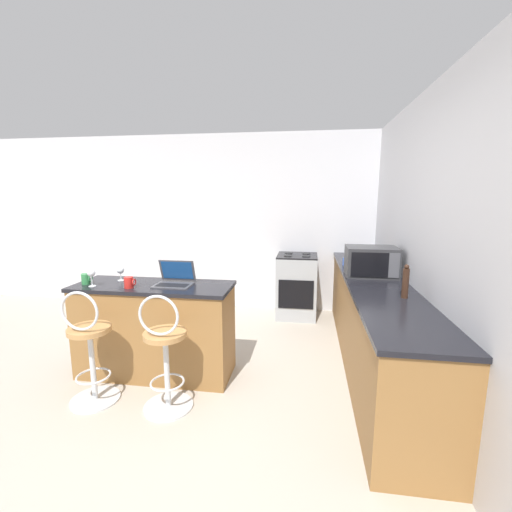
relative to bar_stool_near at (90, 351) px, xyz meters
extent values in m
plane|color=#ADA393|center=(0.78, -0.08, -0.46)|extent=(20.00, 20.00, 0.00)
cube|color=silver|center=(0.78, 2.67, 0.84)|extent=(12.00, 0.06, 2.60)
cube|color=silver|center=(2.74, -0.08, 0.84)|extent=(0.06, 12.00, 2.60)
cube|color=olive|center=(0.33, 0.53, -0.03)|extent=(1.45, 0.51, 0.86)
cube|color=black|center=(0.33, 0.53, 0.42)|extent=(1.48, 0.54, 0.03)
cube|color=olive|center=(2.43, 1.03, -0.03)|extent=(0.56, 3.22, 0.86)
cube|color=black|center=(2.43, 1.03, 0.42)|extent=(0.59, 3.25, 0.03)
cylinder|color=silver|center=(0.00, 0.02, -0.45)|extent=(0.40, 0.40, 0.02)
cylinder|color=silver|center=(0.00, 0.02, -0.14)|extent=(0.04, 0.04, 0.61)
torus|color=silver|center=(0.00, 0.02, -0.24)|extent=(0.28, 0.28, 0.02)
cylinder|color=#B7844C|center=(0.00, 0.02, 0.18)|extent=(0.34, 0.34, 0.04)
torus|color=silver|center=(0.00, -0.08, 0.37)|extent=(0.32, 0.02, 0.32)
cylinder|color=silver|center=(0.65, 0.02, -0.45)|extent=(0.40, 0.40, 0.02)
cylinder|color=silver|center=(0.65, 0.02, -0.14)|extent=(0.04, 0.04, 0.61)
torus|color=silver|center=(0.65, 0.02, -0.24)|extent=(0.28, 0.28, 0.02)
cylinder|color=#B7844C|center=(0.65, 0.02, 0.18)|extent=(0.34, 0.34, 0.04)
torus|color=silver|center=(0.65, -0.08, 0.37)|extent=(0.32, 0.02, 0.32)
cube|color=#47474C|center=(0.53, 0.51, 0.44)|extent=(0.34, 0.23, 0.01)
cube|color=black|center=(0.53, 0.50, 0.45)|extent=(0.29, 0.12, 0.00)
cube|color=#47474C|center=(0.53, 0.64, 0.55)|extent=(0.34, 0.07, 0.21)
cube|color=#19478C|center=(0.53, 0.63, 0.55)|extent=(0.30, 0.06, 0.17)
cube|color=#2D2D30|center=(2.40, 1.20, 0.59)|extent=(0.51, 0.37, 0.30)
cube|color=black|center=(2.36, 1.01, 0.59)|extent=(0.35, 0.01, 0.24)
cube|color=#4C4C51|center=(2.58, 1.01, 0.59)|extent=(0.10, 0.01, 0.24)
cube|color=#9EA3A8|center=(1.61, 2.34, -0.02)|extent=(0.55, 0.56, 0.87)
cube|color=black|center=(1.61, 2.06, -0.06)|extent=(0.47, 0.01, 0.39)
cube|color=black|center=(1.61, 2.34, 0.42)|extent=(0.55, 0.56, 0.02)
cylinder|color=black|center=(1.49, 2.23, 0.44)|extent=(0.11, 0.11, 0.01)
cylinder|color=black|center=(1.74, 2.23, 0.44)|extent=(0.11, 0.11, 0.01)
cylinder|color=black|center=(1.49, 2.46, 0.44)|extent=(0.11, 0.11, 0.01)
cylinder|color=black|center=(1.74, 2.46, 0.44)|extent=(0.11, 0.11, 0.01)
cylinder|color=#338447|center=(-0.30, 0.45, 0.48)|extent=(0.08, 0.08, 0.10)
torus|color=#338447|center=(-0.25, 0.45, 0.49)|extent=(0.01, 0.06, 0.06)
cylinder|color=silver|center=(-0.19, 0.38, 0.44)|extent=(0.07, 0.07, 0.00)
cylinder|color=silver|center=(-0.19, 0.38, 0.49)|extent=(0.01, 0.01, 0.09)
sphere|color=silver|center=(-0.19, 0.38, 0.56)|extent=(0.07, 0.07, 0.07)
cylinder|color=red|center=(0.17, 0.39, 0.48)|extent=(0.08, 0.08, 0.10)
torus|color=red|center=(0.22, 0.39, 0.49)|extent=(0.01, 0.06, 0.06)
cylinder|color=silver|center=(2.59, 1.77, 0.53)|extent=(0.09, 0.09, 0.20)
cylinder|color=olive|center=(2.59, 1.77, 0.64)|extent=(0.10, 0.10, 0.02)
cylinder|color=#331E14|center=(2.54, 0.44, 0.56)|extent=(0.05, 0.05, 0.24)
sphere|color=#331E14|center=(2.54, 0.44, 0.69)|extent=(0.04, 0.04, 0.04)
cylinder|color=#2D51AD|center=(2.21, 1.72, 0.48)|extent=(0.08, 0.08, 0.09)
torus|color=#2D51AD|center=(2.26, 1.72, 0.48)|extent=(0.01, 0.06, 0.06)
cylinder|color=silver|center=(-0.05, 0.62, 0.44)|extent=(0.07, 0.07, 0.00)
cylinder|color=silver|center=(-0.05, 0.62, 0.47)|extent=(0.01, 0.01, 0.07)
sphere|color=silver|center=(-0.05, 0.62, 0.54)|extent=(0.07, 0.07, 0.07)
camera|label=1|loc=(1.74, -2.39, 1.26)|focal=24.00mm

